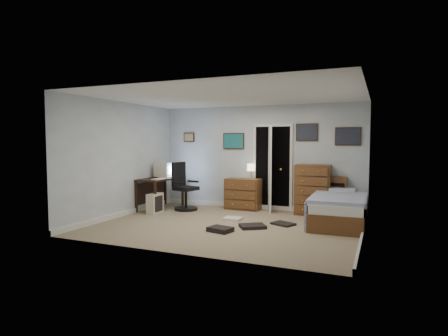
% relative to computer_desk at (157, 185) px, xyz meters
% --- Properties ---
extents(floor, '(5.00, 4.00, 0.02)m').
position_rel_computer_desk_xyz_m(floor, '(2.29, -1.06, -0.59)').
color(floor, gray).
rests_on(floor, ground).
extents(computer_desk, '(0.62, 1.32, 0.76)m').
position_rel_computer_desk_xyz_m(computer_desk, '(0.00, 0.00, 0.00)').
color(computer_desk, black).
rests_on(computer_desk, floor).
extents(crt_monitor, '(0.40, 0.37, 0.36)m').
position_rel_computer_desk_xyz_m(crt_monitor, '(0.11, 0.15, 0.36)').
color(crt_monitor, beige).
rests_on(crt_monitor, computer_desk).
extents(keyboard, '(0.16, 0.41, 0.02)m').
position_rel_computer_desk_xyz_m(keyboard, '(0.27, -0.35, 0.19)').
color(keyboard, beige).
rests_on(keyboard, computer_desk).
extents(pc_tower, '(0.22, 0.43, 0.45)m').
position_rel_computer_desk_xyz_m(pc_tower, '(0.29, -0.55, -0.36)').
color(pc_tower, beige).
rests_on(pc_tower, floor).
extents(office_chair, '(0.67, 0.67, 1.14)m').
position_rel_computer_desk_xyz_m(office_chair, '(0.69, 0.10, -0.14)').
color(office_chair, black).
rests_on(office_chair, floor).
extents(media_stack, '(0.17, 0.17, 0.82)m').
position_rel_computer_desk_xyz_m(media_stack, '(-0.03, 1.05, -0.18)').
color(media_stack, maroon).
rests_on(media_stack, floor).
extents(low_dresser, '(0.84, 0.43, 0.74)m').
position_rel_computer_desk_xyz_m(low_dresser, '(1.97, 0.72, -0.21)').
color(low_dresser, brown).
rests_on(low_dresser, floor).
extents(table_lamp, '(0.19, 0.19, 0.36)m').
position_rel_computer_desk_xyz_m(table_lamp, '(2.17, 0.72, 0.43)').
color(table_lamp, gold).
rests_on(table_lamp, low_dresser).
extents(doorway, '(0.96, 1.12, 2.05)m').
position_rel_computer_desk_xyz_m(doorway, '(2.64, 1.21, 0.42)').
color(doorway, black).
rests_on(doorway, floor).
extents(tall_dresser, '(0.78, 0.49, 1.12)m').
position_rel_computer_desk_xyz_m(tall_dresser, '(3.63, 0.69, -0.02)').
color(tall_dresser, brown).
rests_on(tall_dresser, floor).
extents(headboard_bookcase, '(0.95, 0.25, 0.86)m').
position_rel_computer_desk_xyz_m(headboard_bookcase, '(3.87, 0.81, -0.13)').
color(headboard_bookcase, brown).
rests_on(headboard_bookcase, floor).
extents(bed, '(1.09, 1.97, 0.64)m').
position_rel_computer_desk_xyz_m(bed, '(4.28, -0.10, -0.28)').
color(bed, brown).
rests_on(bed, floor).
extents(wall_posters, '(4.38, 0.04, 0.60)m').
position_rel_computer_desk_xyz_m(wall_posters, '(2.86, 0.92, 1.16)').
color(wall_posters, '#331E11').
rests_on(wall_posters, floor).
extents(floor_clutter, '(1.52, 1.42, 0.08)m').
position_rel_computer_desk_xyz_m(floor_clutter, '(2.63, -1.06, -0.55)').
color(floor_clutter, silver).
rests_on(floor_clutter, floor).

